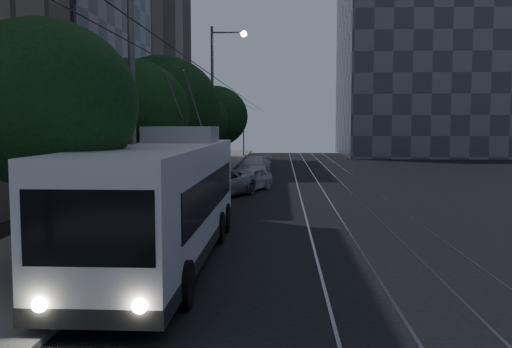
{
  "coord_description": "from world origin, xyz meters",
  "views": [
    {
      "loc": [
        -0.76,
        -18.35,
        3.93
      ],
      "look_at": [
        -1.66,
        1.77,
        2.17
      ],
      "focal_mm": 40.0,
      "sensor_mm": 36.0,
      "label": 1
    }
  ],
  "objects_px": {
    "streetlamp_near": "(145,47)",
    "car_white_c": "(256,167)",
    "pickup_silver": "(215,184)",
    "streetlamp_far": "(218,88)",
    "car_white_a": "(248,179)",
    "car_white_d": "(258,163)",
    "trolleybus": "(164,200)",
    "car_white_b": "(254,167)"
  },
  "relations": [
    {
      "from": "streetlamp_near",
      "to": "car_white_c",
      "type": "bearing_deg",
      "value": 85.42
    },
    {
      "from": "pickup_silver",
      "to": "streetlamp_far",
      "type": "height_order",
      "value": "streetlamp_far"
    },
    {
      "from": "car_white_a",
      "to": "car_white_d",
      "type": "distance_m",
      "value": 14.38
    },
    {
      "from": "car_white_d",
      "to": "car_white_c",
      "type": "bearing_deg",
      "value": -78.28
    },
    {
      "from": "trolleybus",
      "to": "pickup_silver",
      "type": "height_order",
      "value": "trolleybus"
    },
    {
      "from": "car_white_c",
      "to": "car_white_d",
      "type": "bearing_deg",
      "value": 96.25
    },
    {
      "from": "car_white_a",
      "to": "streetlamp_far",
      "type": "xyz_separation_m",
      "value": [
        -2.67,
        8.14,
        5.86
      ]
    },
    {
      "from": "streetlamp_far",
      "to": "streetlamp_near",
      "type": "bearing_deg",
      "value": -88.63
    },
    {
      "from": "trolleybus",
      "to": "streetlamp_far",
      "type": "relative_size",
      "value": 1.18
    },
    {
      "from": "trolleybus",
      "to": "streetlamp_near",
      "type": "bearing_deg",
      "value": 128.37
    },
    {
      "from": "car_white_c",
      "to": "car_white_a",
      "type": "bearing_deg",
      "value": -83.75
    },
    {
      "from": "pickup_silver",
      "to": "car_white_a",
      "type": "bearing_deg",
      "value": 88.28
    },
    {
      "from": "car_white_a",
      "to": "car_white_c",
      "type": "height_order",
      "value": "car_white_a"
    },
    {
      "from": "car_white_c",
      "to": "streetlamp_far",
      "type": "relative_size",
      "value": 0.37
    },
    {
      "from": "car_white_b",
      "to": "streetlamp_far",
      "type": "height_order",
      "value": "streetlamp_far"
    },
    {
      "from": "pickup_silver",
      "to": "streetlamp_near",
      "type": "height_order",
      "value": "streetlamp_near"
    },
    {
      "from": "car_white_b",
      "to": "car_white_c",
      "type": "bearing_deg",
      "value": 87.25
    },
    {
      "from": "pickup_silver",
      "to": "streetlamp_far",
      "type": "relative_size",
      "value": 0.49
    },
    {
      "from": "car_white_a",
      "to": "car_white_d",
      "type": "relative_size",
      "value": 1.07
    },
    {
      "from": "trolleybus",
      "to": "car_white_c",
      "type": "height_order",
      "value": "trolleybus"
    },
    {
      "from": "car_white_c",
      "to": "streetlamp_near",
      "type": "bearing_deg",
      "value": -88.34
    },
    {
      "from": "streetlamp_near",
      "to": "streetlamp_far",
      "type": "distance_m",
      "value": 24.76
    },
    {
      "from": "car_white_b",
      "to": "car_white_d",
      "type": "relative_size",
      "value": 1.42
    },
    {
      "from": "trolleybus",
      "to": "car_white_b",
      "type": "height_order",
      "value": "trolleybus"
    },
    {
      "from": "pickup_silver",
      "to": "car_white_d",
      "type": "distance_m",
      "value": 17.68
    },
    {
      "from": "streetlamp_near",
      "to": "streetlamp_far",
      "type": "relative_size",
      "value": 0.94
    },
    {
      "from": "trolleybus",
      "to": "car_white_a",
      "type": "xyz_separation_m",
      "value": [
        1.4,
        17.48,
        -1.09
      ]
    },
    {
      "from": "trolleybus",
      "to": "streetlamp_far",
      "type": "distance_m",
      "value": 26.09
    },
    {
      "from": "trolleybus",
      "to": "pickup_silver",
      "type": "xyz_separation_m",
      "value": [
        -0.2,
        14.25,
        -1.03
      ]
    },
    {
      "from": "car_white_a",
      "to": "car_white_d",
      "type": "height_order",
      "value": "car_white_a"
    },
    {
      "from": "streetlamp_far",
      "to": "car_white_b",
      "type": "bearing_deg",
      "value": 0.98
    },
    {
      "from": "streetlamp_near",
      "to": "car_white_d",
      "type": "bearing_deg",
      "value": 86.15
    },
    {
      "from": "pickup_silver",
      "to": "trolleybus",
      "type": "bearing_deg",
      "value": -64.56
    },
    {
      "from": "car_white_a",
      "to": "car_white_d",
      "type": "xyz_separation_m",
      "value": [
        0.0,
        14.38,
        -0.04
      ]
    },
    {
      "from": "car_white_c",
      "to": "streetlamp_near",
      "type": "distance_m",
      "value": 26.64
    },
    {
      "from": "car_white_b",
      "to": "streetlamp_near",
      "type": "height_order",
      "value": "streetlamp_near"
    },
    {
      "from": "trolleybus",
      "to": "car_white_a",
      "type": "height_order",
      "value": "trolleybus"
    },
    {
      "from": "car_white_a",
      "to": "streetlamp_near",
      "type": "distance_m",
      "value": 17.62
    },
    {
      "from": "pickup_silver",
      "to": "car_white_c",
      "type": "distance_m",
      "value": 12.71
    },
    {
      "from": "trolleybus",
      "to": "car_white_b",
      "type": "xyz_separation_m",
      "value": [
        1.3,
        25.66,
        -0.99
      ]
    },
    {
      "from": "streetlamp_near",
      "to": "streetlamp_far",
      "type": "height_order",
      "value": "streetlamp_far"
    },
    {
      "from": "car_white_a",
      "to": "streetlamp_far",
      "type": "bearing_deg",
      "value": 131.48
    }
  ]
}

